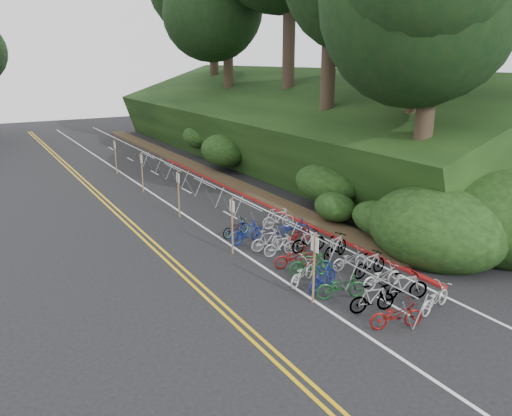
% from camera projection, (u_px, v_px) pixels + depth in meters
% --- Properties ---
extents(ground, '(120.00, 120.00, 0.00)m').
position_uv_depth(ground, '(286.00, 304.00, 17.13)').
color(ground, black).
rests_on(ground, ground).
extents(road_markings, '(7.47, 80.00, 0.01)m').
position_uv_depth(road_markings, '(187.00, 222.00, 25.76)').
color(road_markings, gold).
rests_on(road_markings, ground).
extents(red_curb, '(0.25, 28.00, 0.10)m').
position_uv_depth(red_curb, '(253.00, 199.00, 29.78)').
color(red_curb, maroon).
rests_on(red_curb, ground).
extents(embankment, '(14.30, 48.14, 9.11)m').
position_uv_depth(embankment, '(288.00, 133.00, 38.39)').
color(embankment, black).
rests_on(embankment, ground).
extents(bike_rack_front, '(1.12, 3.38, 1.13)m').
position_uv_depth(bike_rack_front, '(378.00, 286.00, 16.59)').
color(bike_rack_front, '#989BA2').
rests_on(bike_rack_front, ground).
extents(bike_racks_rest, '(1.14, 23.00, 1.17)m').
position_uv_depth(bike_racks_rest, '(204.00, 188.00, 29.06)').
color(bike_racks_rest, '#989BA2').
rests_on(bike_racks_rest, ground).
extents(signpost_near, '(0.08, 0.40, 2.49)m').
position_uv_depth(signpost_near, '(314.00, 264.00, 16.84)').
color(signpost_near, brown).
rests_on(signpost_near, ground).
extents(signposts_rest, '(0.08, 18.40, 2.50)m').
position_uv_depth(signposts_rest, '(159.00, 180.00, 28.55)').
color(signposts_rest, brown).
rests_on(signposts_rest, ground).
extents(bike_front, '(1.26, 1.77, 0.88)m').
position_uv_depth(bike_front, '(302.00, 273.00, 18.58)').
color(bike_front, beige).
rests_on(bike_front, ground).
extents(bike_valet, '(3.40, 11.71, 1.10)m').
position_uv_depth(bike_valet, '(323.00, 257.00, 19.92)').
color(bike_valet, maroon).
rests_on(bike_valet, ground).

